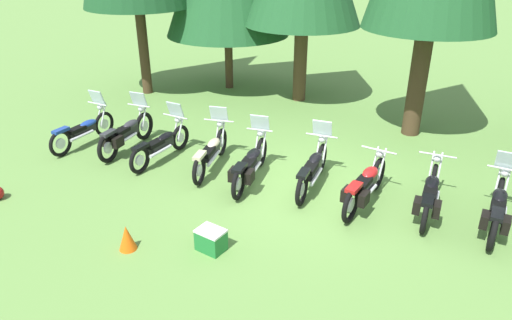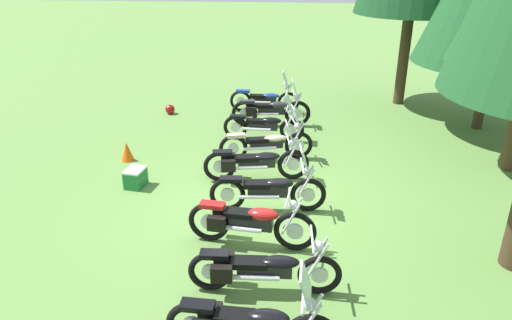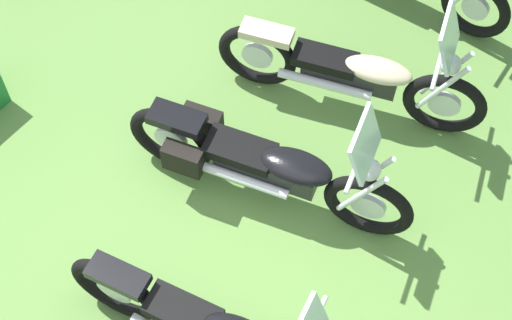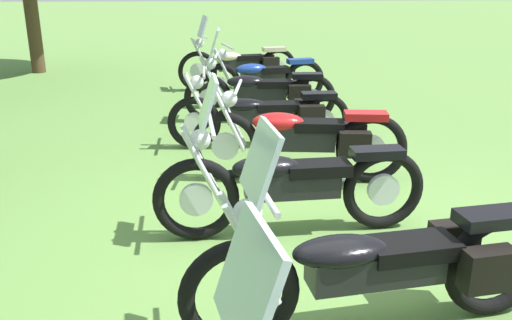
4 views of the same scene
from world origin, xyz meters
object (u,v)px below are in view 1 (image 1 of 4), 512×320
(motorcycle_7, at_px, (430,194))
(motorcycle_4, at_px, (250,163))
(motorcycle_8, at_px, (498,208))
(motorcycle_1, at_px, (126,133))
(motorcycle_0, at_px, (84,129))
(motorcycle_2, at_px, (162,144))
(motorcycle_5, at_px, (313,168))
(motorcycle_6, at_px, (365,185))
(traffic_cone, at_px, (127,238))
(picnic_cooler, at_px, (211,240))
(motorcycle_3, at_px, (211,151))

(motorcycle_7, bearing_deg, motorcycle_4, 94.30)
(motorcycle_4, distance_m, motorcycle_8, 5.08)
(motorcycle_1, height_order, motorcycle_8, motorcycle_1)
(motorcycle_0, relative_size, motorcycle_2, 1.00)
(motorcycle_2, height_order, motorcycle_5, motorcycle_5)
(motorcycle_4, distance_m, motorcycle_6, 2.59)
(motorcycle_0, distance_m, traffic_cone, 5.16)
(motorcycle_1, bearing_deg, motorcycle_8, -92.75)
(motorcycle_1, relative_size, picnic_cooler, 4.26)
(motorcycle_2, distance_m, picnic_cooler, 4.02)
(motorcycle_1, bearing_deg, motorcycle_2, -98.32)
(motorcycle_0, bearing_deg, motorcycle_8, -85.57)
(motorcycle_6, bearing_deg, motorcycle_8, -77.76)
(motorcycle_3, bearing_deg, traffic_cone, 173.09)
(motorcycle_8, distance_m, traffic_cone, 6.92)
(motorcycle_2, bearing_deg, motorcycle_6, -85.97)
(motorcycle_4, bearing_deg, motorcycle_1, 79.28)
(motorcycle_6, height_order, picnic_cooler, motorcycle_6)
(motorcycle_1, xyz_separation_m, picnic_cooler, (4.20, -2.72, -0.27))
(picnic_cooler, bearing_deg, motorcycle_0, 155.45)
(motorcycle_2, relative_size, traffic_cone, 4.63)
(motorcycle_6, relative_size, picnic_cooler, 4.20)
(motorcycle_5, distance_m, picnic_cooler, 3.13)
(motorcycle_3, relative_size, motorcycle_8, 1.02)
(motorcycle_6, distance_m, motorcycle_8, 2.49)
(motorcycle_3, relative_size, motorcycle_6, 1.01)
(motorcycle_1, bearing_deg, motorcycle_3, -92.46)
(motorcycle_0, xyz_separation_m, motorcycle_3, (3.76, 0.32, 0.01))
(motorcycle_6, relative_size, motorcycle_7, 0.98)
(motorcycle_1, distance_m, traffic_cone, 4.42)
(motorcycle_4, bearing_deg, motorcycle_8, -94.55)
(motorcycle_2, height_order, motorcycle_4, motorcycle_4)
(motorcycle_1, relative_size, traffic_cone, 4.84)
(motorcycle_2, height_order, picnic_cooler, motorcycle_2)
(motorcycle_2, relative_size, motorcycle_6, 0.97)
(motorcycle_1, height_order, motorcycle_3, motorcycle_1)
(motorcycle_3, height_order, motorcycle_6, motorcycle_3)
(motorcycle_8, bearing_deg, motorcycle_7, 90.08)
(motorcycle_3, bearing_deg, motorcycle_2, 84.86)
(motorcycle_1, height_order, motorcycle_4, motorcycle_1)
(motorcycle_5, height_order, picnic_cooler, motorcycle_5)
(motorcycle_2, xyz_separation_m, picnic_cooler, (3.02, -2.64, -0.24))
(motorcycle_2, relative_size, motorcycle_7, 0.95)
(motorcycle_8, xyz_separation_m, traffic_cone, (-5.89, -3.64, -0.23))
(motorcycle_7, relative_size, picnic_cooler, 4.28)
(motorcycle_5, bearing_deg, motorcycle_3, 90.07)
(motorcycle_7, relative_size, traffic_cone, 4.87)
(motorcycle_7, xyz_separation_m, picnic_cooler, (-3.30, -3.04, -0.22))
(motorcycle_6, xyz_separation_m, picnic_cooler, (-2.06, -2.73, -0.27))
(motorcycle_4, bearing_deg, motorcycle_2, 80.22)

